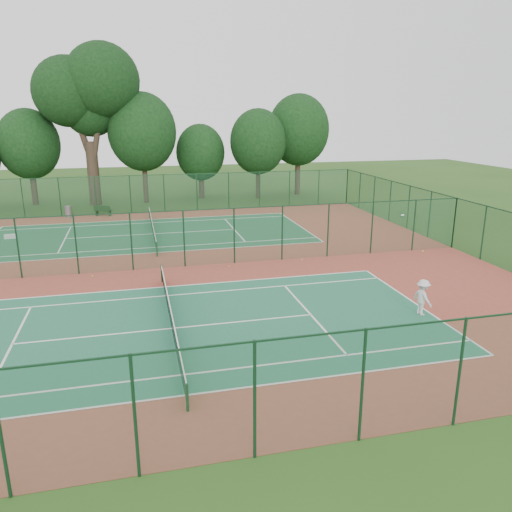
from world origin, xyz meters
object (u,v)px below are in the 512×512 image
Objects in this scene: trash_bin at (68,212)px; bench at (103,211)px; big_tree at (87,91)px; kit_bag at (10,236)px; player_near at (423,297)px.

bench is (2.94, -0.07, -0.02)m from trash_bin.
big_tree is (2.10, 6.35, 10.47)m from trash_bin.
big_tree reaches higher than bench.
trash_bin is at bearing 62.20° from kit_bag.
bench is 0.10× the size of big_tree.
player_near is at bearing -56.12° from trash_bin.
trash_bin is 7.88m from kit_bag.
player_near is 33.00m from trash_bin.
bench is (-15.45, 27.32, -0.37)m from player_near.
big_tree reaches higher than kit_bag.
player_near reaches higher than bench.
trash_bin is 0.07× the size of big_tree.
bench is at bearing -1.44° from trash_bin.
kit_bag is at bearing -111.95° from big_tree.
trash_bin is (-18.39, 27.40, -0.35)m from player_near.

